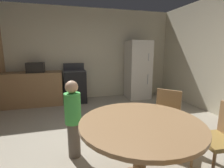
% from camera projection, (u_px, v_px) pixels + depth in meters
% --- Properties ---
extents(ground_plane, '(14.00, 14.00, 0.00)m').
position_uv_depth(ground_plane, '(110.00, 149.00, 2.59)').
color(ground_plane, '#A89E89').
extents(wall_back, '(5.79, 0.12, 2.70)m').
position_uv_depth(wall_back, '(84.00, 54.00, 5.19)').
color(wall_back, beige).
rests_on(wall_back, ground).
extents(kitchen_counter, '(1.92, 0.60, 0.90)m').
position_uv_depth(kitchen_counter, '(25.00, 89.00, 4.55)').
color(kitchen_counter, '#9E754C').
rests_on(kitchen_counter, ground).
extents(oven_range, '(0.60, 0.60, 1.10)m').
position_uv_depth(oven_range, '(75.00, 86.00, 4.90)').
color(oven_range, black).
rests_on(oven_range, ground).
extents(refrigerator, '(0.68, 0.68, 1.76)m').
position_uv_depth(refrigerator, '(138.00, 70.00, 5.28)').
color(refrigerator, silver).
rests_on(refrigerator, ground).
extents(microwave, '(0.44, 0.32, 0.26)m').
position_uv_depth(microwave, '(36.00, 67.00, 4.52)').
color(microwave, black).
rests_on(microwave, kitchen_counter).
extents(dining_table, '(1.27, 1.27, 0.76)m').
position_uv_depth(dining_table, '(140.00, 135.00, 1.78)').
color(dining_table, '#9E754C').
rests_on(dining_table, ground).
extents(chair_east, '(0.44, 0.44, 0.87)m').
position_uv_depth(chair_east, '(223.00, 136.00, 1.98)').
color(chair_east, '#9E754C').
rests_on(chair_east, ground).
extents(chair_northeast, '(0.56, 0.56, 0.87)m').
position_uv_depth(chair_northeast, '(166.00, 114.00, 2.63)').
color(chair_northeast, '#9E754C').
rests_on(chair_northeast, ground).
extents(person_child, '(0.31, 0.31, 1.09)m').
position_uv_depth(person_child, '(73.00, 118.00, 2.31)').
color(person_child, '#665B51').
rests_on(person_child, ground).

